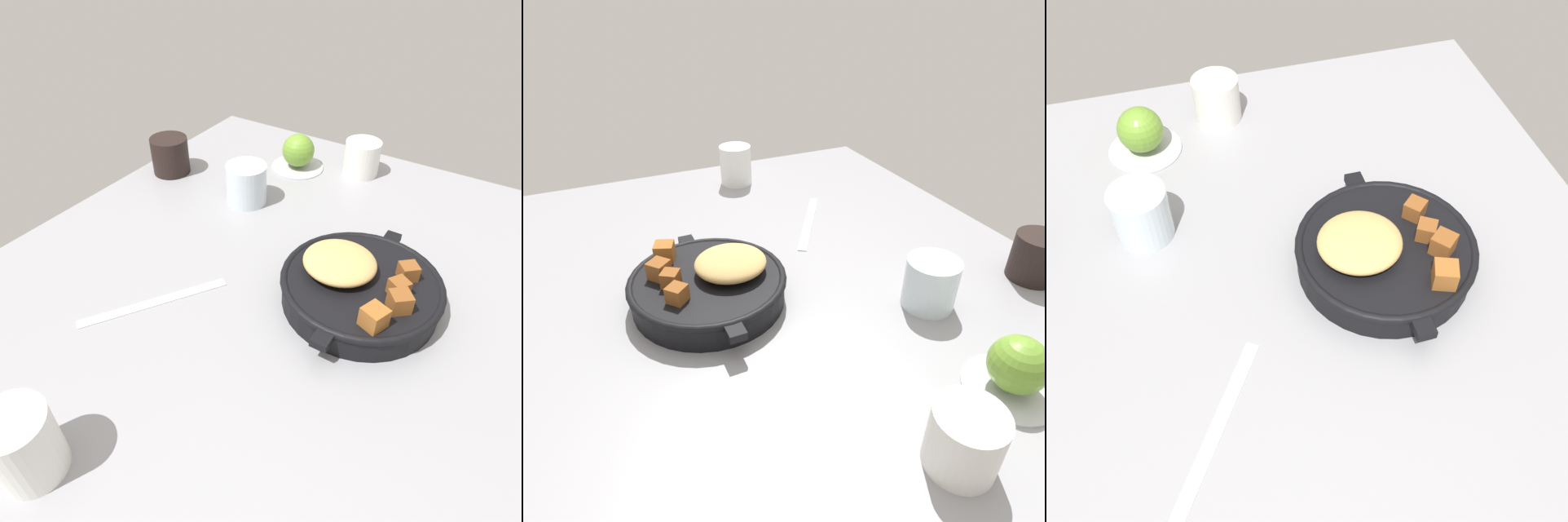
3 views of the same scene
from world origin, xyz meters
TOP-DOWN VIEW (x-y plane):
  - ground_plane at (0.00, 0.00)cm, footprint 103.60×89.70cm
  - cast_iron_skillet at (3.35, -12.52)cm, footprint 28.18×23.86cm
  - saucer_plate at (35.57, 15.45)cm, footprint 11.43×11.43cm
  - red_apple at (35.57, 15.45)cm, footprint 7.04×7.04cm
  - butter_knife at (-13.36, 12.93)cm, footprint 19.78×13.71cm
  - white_creamer_pitcher at (-39.00, 6.47)cm, footprint 7.30×7.30cm
  - coffee_mug_dark at (19.24, 37.75)cm, footprint 7.89×7.89cm
  - water_glass_short at (17.96, 17.19)cm, footprint 7.91×7.91cm
  - ceramic_mug_white at (40.54, 2.70)cm, footprint 7.50×7.50cm

SIDE VIEW (x-z plane):
  - ground_plane at x=0.00cm, z-range -2.40..0.00cm
  - butter_knife at x=-13.36cm, z-range 0.00..0.36cm
  - saucer_plate at x=35.57cm, z-range 0.00..0.60cm
  - cast_iron_skillet at x=3.35cm, z-range -0.77..6.83cm
  - ceramic_mug_white at x=40.54cm, z-range 0.00..7.34cm
  - coffee_mug_dark at x=19.24cm, z-range 0.00..7.74cm
  - water_glass_short at x=17.96cm, z-range 0.00..7.78cm
  - red_apple at x=35.57cm, z-range 0.60..7.64cm
  - white_creamer_pitcher at x=-39.00cm, z-range 0.00..9.06cm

